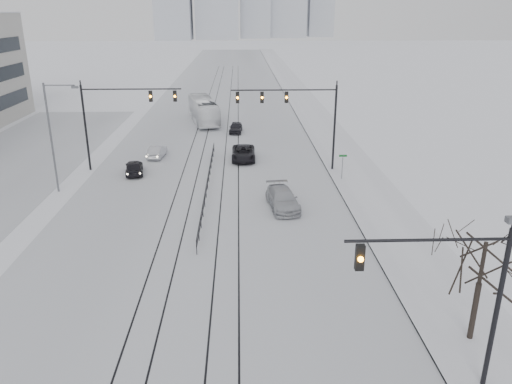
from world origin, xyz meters
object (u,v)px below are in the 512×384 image
traffic_mast_near (458,289)px  sedan_nb_right (283,199)px  sedan_sb_inner (134,167)px  sedan_sb_outer (157,152)px  sedan_nb_far (236,128)px  box_truck (203,110)px  sedan_nb_front (243,153)px  bare_tree (484,253)px

traffic_mast_near → sedan_nb_right: bearing=103.8°
sedan_sb_inner → sedan_sb_outer: size_ratio=1.04×
sedan_nb_far → box_truck: box_truck is taller
sedan_sb_inner → sedan_nb_front: (10.15, 4.37, 0.04)m
bare_tree → sedan_sb_outer: size_ratio=1.64×
sedan_sb_outer → sedan_nb_right: (11.73, -14.40, 0.12)m
sedan_nb_far → box_truck: 7.64m
sedan_nb_front → box_truck: (-5.18, 18.21, 0.94)m
traffic_mast_near → sedan_nb_front: traffic_mast_near is taller
sedan_sb_outer → sedan_nb_right: sedan_nb_right is taller
sedan_sb_inner → box_truck: 23.14m
sedan_nb_front → sedan_nb_right: bearing=-77.4°
sedan_nb_right → sedan_nb_far: sedan_nb_right is taller
sedan_sb_inner → sedan_sb_outer: bearing=-113.1°
bare_tree → sedan_sb_inner: 32.79m
traffic_mast_near → box_truck: traffic_mast_near is taller
sedan_nb_right → box_truck: bearing=97.4°
sedan_sb_outer → sedan_nb_far: sedan_nb_far is taller
sedan_nb_right → sedan_nb_far: size_ratio=1.35×
bare_tree → sedan_nb_far: 43.47m
bare_tree → box_truck: size_ratio=0.52×
bare_tree → sedan_nb_far: size_ratio=1.63×
bare_tree → sedan_nb_front: 31.77m
sedan_sb_inner → sedan_nb_far: (9.32, 16.38, -0.03)m
sedan_nb_front → sedan_sb_outer: bearing=173.2°
sedan_nb_front → sedan_nb_far: (-0.83, 12.01, -0.06)m
bare_tree → sedan_sb_inner: bare_tree is taller
sedan_nb_far → sedan_nb_front: bearing=-82.1°
bare_tree → sedan_sb_inner: bearing=128.4°
sedan_sb_outer → box_truck: bearing=-96.8°
sedan_nb_right → sedan_sb_outer: bearing=122.2°
sedan_sb_inner → sedan_sb_outer: (1.28, 5.50, -0.05)m
sedan_nb_right → bare_tree: bearing=-73.5°
bare_tree → sedan_nb_far: (-10.91, 41.90, -3.85)m
sedan_sb_outer → sedan_nb_far: bearing=-121.0°
sedan_nb_far → box_truck: (-4.35, 6.20, 1.00)m
sedan_sb_outer → sedan_nb_right: bearing=134.6°
traffic_mast_near → sedan_sb_inner: traffic_mast_near is taller
traffic_mast_near → sedan_nb_right: (-4.81, 19.62, -3.83)m
sedan_nb_front → box_truck: size_ratio=0.43×
traffic_mast_near → sedan_sb_inner: 33.86m
sedan_sb_inner → sedan_nb_front: sedan_nb_front is taller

